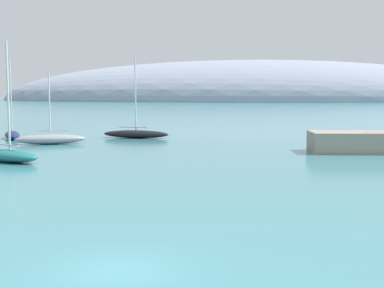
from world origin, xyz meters
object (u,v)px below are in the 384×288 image
(sailboat_grey_near_shore, at_px, (50,139))
(sailboat_navy_outer_mooring, at_px, (12,134))
(sailboat_black_end_of_line, at_px, (136,133))
(sailboat_teal_mid_mooring, at_px, (10,154))

(sailboat_grey_near_shore, height_order, sailboat_navy_outer_mooring, sailboat_navy_outer_mooring)
(sailboat_black_end_of_line, bearing_deg, sailboat_teal_mid_mooring, -99.50)
(sailboat_teal_mid_mooring, distance_m, sailboat_black_end_of_line, 22.19)
(sailboat_teal_mid_mooring, bearing_deg, sailboat_grey_near_shore, 125.29)
(sailboat_navy_outer_mooring, height_order, sailboat_black_end_of_line, sailboat_black_end_of_line)
(sailboat_grey_near_shore, relative_size, sailboat_teal_mid_mooring, 0.79)
(sailboat_teal_mid_mooring, bearing_deg, sailboat_black_end_of_line, 102.53)
(sailboat_grey_near_shore, bearing_deg, sailboat_navy_outer_mooring, -58.57)
(sailboat_grey_near_shore, bearing_deg, sailboat_teal_mid_mooring, 77.94)
(sailboat_black_end_of_line, bearing_deg, sailboat_navy_outer_mooring, -164.92)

